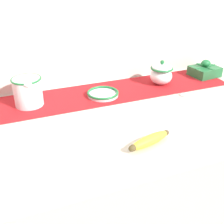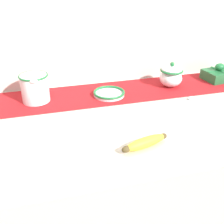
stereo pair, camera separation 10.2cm
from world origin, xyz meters
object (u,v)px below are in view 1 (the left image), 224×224
object	(u,v)px
small_dish	(103,94)
gift_box	(205,70)
spoon	(182,95)
sugar_bowl	(161,73)
cream_pitcher	(28,91)
banana	(150,140)

from	to	relation	value
small_dish	gift_box	distance (m)	0.59
spoon	gift_box	distance (m)	0.31
small_dish	gift_box	bearing A→B (deg)	4.23
sugar_bowl	gift_box	size ratio (longest dim) A/B	0.79
small_dish	cream_pitcher	bearing A→B (deg)	174.78
sugar_bowl	gift_box	world-z (taller)	sugar_bowl
small_dish	spoon	xyz separation A→B (m)	(0.33, -0.13, -0.01)
cream_pitcher	banana	world-z (taller)	cream_pitcher
sugar_bowl	gift_box	xyz separation A→B (m)	(0.27, 0.02, -0.03)
banana	spoon	bearing A→B (deg)	41.65
cream_pitcher	sugar_bowl	world-z (taller)	cream_pitcher
cream_pitcher	sugar_bowl	xyz separation A→B (m)	(0.63, -0.00, -0.01)
cream_pitcher	sugar_bowl	distance (m)	0.63
cream_pitcher	gift_box	size ratio (longest dim) A/B	0.94
cream_pitcher	small_dish	bearing A→B (deg)	-5.22
spoon	gift_box	xyz separation A→B (m)	(0.25, 0.17, 0.03)
cream_pitcher	gift_box	xyz separation A→B (m)	(0.90, 0.01, -0.04)
cream_pitcher	small_dish	world-z (taller)	cream_pitcher
small_dish	banana	distance (m)	0.42
cream_pitcher	small_dish	size ratio (longest dim) A/B	1.01
sugar_bowl	gift_box	bearing A→B (deg)	3.24
sugar_bowl	banana	bearing A→B (deg)	-124.04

